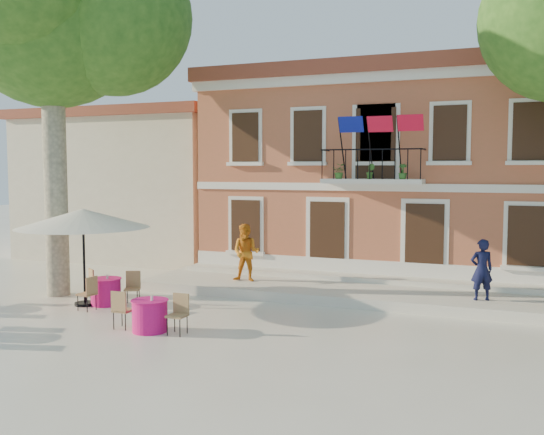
{
  "coord_description": "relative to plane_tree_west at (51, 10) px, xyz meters",
  "views": [
    {
      "loc": [
        6.11,
        -13.54,
        3.89
      ],
      "look_at": [
        -0.62,
        3.5,
        2.42
      ],
      "focal_mm": 40.0,
      "sensor_mm": 36.0,
      "label": 1
    }
  ],
  "objects": [
    {
      "name": "ground",
      "position": [
        6.83,
        -1.23,
        -8.62
      ],
      "size": [
        90.0,
        90.0,
        0.0
      ],
      "primitive_type": "plane",
      "color": "beige",
      "rests_on": "ground"
    },
    {
      "name": "main_building",
      "position": [
        8.83,
        8.76,
        -4.84
      ],
      "size": [
        13.5,
        9.59,
        7.5
      ],
      "color": "#A65B3C",
      "rests_on": "ground"
    },
    {
      "name": "neighbor_west",
      "position": [
        -2.67,
        9.77,
        -5.41
      ],
      "size": [
        9.4,
        9.4,
        6.4
      ],
      "color": "beige",
      "rests_on": "ground"
    },
    {
      "name": "terrace",
      "position": [
        8.83,
        3.17,
        -8.47
      ],
      "size": [
        14.0,
        3.4,
        0.3
      ],
      "primitive_type": "cube",
      "color": "silver",
      "rests_on": "ground"
    },
    {
      "name": "plane_tree_west",
      "position": [
        0.0,
        0.0,
        0.0
      ],
      "size": [
        5.95,
        5.95,
        11.68
      ],
      "color": "#A59E84",
      "rests_on": "ground"
    },
    {
      "name": "patio_umbrella",
      "position": [
        1.68,
        -0.85,
        -6.14
      ],
      "size": [
        3.72,
        3.72,
        2.77
      ],
      "color": "black",
      "rests_on": "ground"
    },
    {
      "name": "pedestrian_navy",
      "position": [
        12.26,
        2.58,
        -7.48
      ],
      "size": [
        0.72,
        0.6,
        1.69
      ],
      "primitive_type": "imported",
      "rotation": [
        0.0,
        0.0,
        3.51
      ],
      "color": "black",
      "rests_on": "terrace"
    },
    {
      "name": "pedestrian_orange",
      "position": [
        5.11,
        2.79,
        -7.4
      ],
      "size": [
        0.96,
        0.79,
        1.84
      ],
      "primitive_type": "imported",
      "rotation": [
        0.0,
        0.0,
        0.1
      ],
      "color": "orange",
      "rests_on": "terrace"
    },
    {
      "name": "cafe_table_1",
      "position": [
        4.97,
        -2.58,
        -8.2
      ],
      "size": [
        1.92,
        0.9,
        0.95
      ],
      "color": "#D4136A",
      "rests_on": "ground"
    },
    {
      "name": "cafe_table_3",
      "position": [
        2.22,
        -0.6,
        -8.2
      ],
      "size": [
        1.86,
        1.71,
        0.95
      ],
      "color": "#D4136A",
      "rests_on": "ground"
    }
  ]
}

